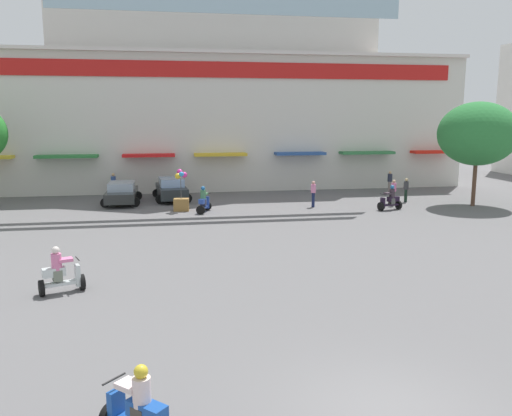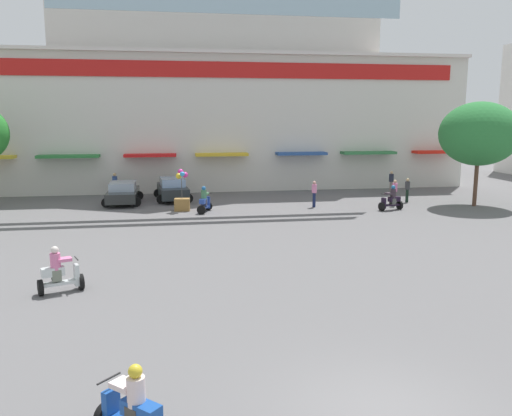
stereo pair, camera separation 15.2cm
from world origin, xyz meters
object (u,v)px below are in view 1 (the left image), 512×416
scooter_rider_1 (61,274)px  scooter_rider_4 (390,200)px  parked_car_1 (171,189)px  pedestrian_4 (313,192)px  pedestrian_0 (114,183)px  pedestrian_3 (390,181)px  plaza_tree_1 (478,134)px  scooter_rider_2 (138,410)px  balloon_vendor_cart (181,197)px  parked_car_0 (122,193)px  pedestrian_2 (394,191)px  pedestrian_1 (406,188)px  scooter_rider_5 (204,202)px

scooter_rider_1 → scooter_rider_4: scooter_rider_1 is taller
parked_car_1 → pedestrian_4: pedestrian_4 is taller
pedestrian_0 → scooter_rider_4: bearing=-25.8°
pedestrian_3 → scooter_rider_1: bearing=-135.9°
plaza_tree_1 → pedestrian_0: (-22.87, 7.69, -3.58)m
plaza_tree_1 → scooter_rider_2: bearing=-132.5°
scooter_rider_1 → balloon_vendor_cart: bearing=73.4°
plaza_tree_1 → pedestrian_3: (-3.01, 5.95, -3.59)m
parked_car_1 → scooter_rider_2: size_ratio=3.05×
plaza_tree_1 → scooter_rider_2: plaza_tree_1 is taller
parked_car_1 → pedestrian_0: 4.61m
plaza_tree_1 → parked_car_0: size_ratio=1.49×
scooter_rider_1 → pedestrian_2: pedestrian_2 is taller
pedestrian_2 → pedestrian_3: 5.48m
pedestrian_1 → parked_car_0: bearing=172.3°
plaza_tree_1 → parked_car_1: plaza_tree_1 is taller
plaza_tree_1 → parked_car_1: bearing=164.0°
parked_car_0 → parked_car_1: parked_car_1 is taller
pedestrian_0 → parked_car_0: bearing=-75.6°
plaza_tree_1 → parked_car_0: (-22.06, 4.50, -3.82)m
scooter_rider_2 → pedestrian_2: 26.72m
scooter_rider_4 → balloon_vendor_cart: 12.63m
scooter_rider_4 → scooter_rider_5: bearing=174.7°
scooter_rider_4 → scooter_rider_5: size_ratio=0.99×
pedestrian_1 → scooter_rider_2: bearing=-124.4°
scooter_rider_2 → plaza_tree_1: bearing=47.5°
parked_car_0 → balloon_vendor_cart: 4.97m
scooter_rider_1 → pedestrian_0: 20.72m
parked_car_0 → scooter_rider_4: bearing=-17.3°
pedestrian_2 → pedestrian_1: bearing=39.8°
pedestrian_0 → pedestrian_2: size_ratio=1.01×
pedestrian_2 → plaza_tree_1: bearing=-9.7°
parked_car_0 → scooter_rider_1: size_ratio=2.81×
plaza_tree_1 → scooter_rider_1: (-22.56, -13.02, -3.88)m
scooter_rider_2 → pedestrian_2: (14.69, 22.32, 0.34)m
pedestrian_3 → scooter_rider_4: bearing=-113.4°
pedestrian_2 → pedestrian_4: (-5.16, 0.34, -0.01)m
balloon_vendor_cart → pedestrian_1: bearing=3.1°
pedestrian_1 → pedestrian_2: (-1.40, -1.17, 0.04)m
scooter_rider_5 → pedestrian_2: 12.05m
pedestrian_0 → pedestrian_2: bearing=-20.9°
scooter_rider_2 → pedestrian_3: size_ratio=0.90×
pedestrian_3 → balloon_vendor_cart: bearing=-162.8°
parked_car_1 → pedestrian_1: (15.27, -3.40, 0.15)m
scooter_rider_5 → pedestrian_1: 13.52m
scooter_rider_2 → balloon_vendor_cart: (1.36, 22.69, 0.26)m
balloon_vendor_cart → scooter_rider_5: bearing=-29.9°
pedestrian_4 → scooter_rider_1: bearing=-131.1°
pedestrian_4 → scooter_rider_5: bearing=-174.0°
scooter_rider_5 → pedestrian_2: size_ratio=0.95×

